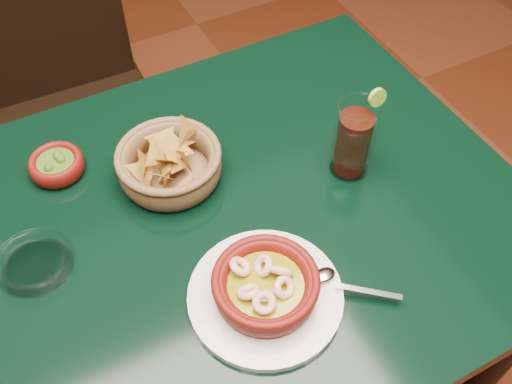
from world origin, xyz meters
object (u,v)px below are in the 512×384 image
dining_table (181,269)px  cola_drink (354,140)px  shrimp_plate (266,288)px  chip_basket (169,164)px  dining_chair (76,103)px

dining_table → cola_drink: bearing=-0.9°
shrimp_plate → chip_basket: size_ratio=1.37×
dining_chair → cola_drink: cola_drink is taller
dining_table → dining_chair: (-0.02, 0.71, -0.16)m
dining_table → cola_drink: size_ratio=7.05×
dining_table → dining_chair: dining_chair is taller
chip_basket → dining_table: bearing=-110.4°
shrimp_plate → cola_drink: bearing=32.1°
shrimp_plate → cola_drink: 0.31m
dining_table → shrimp_plate: (0.08, -0.17, 0.13)m
dining_chair → shrimp_plate: bearing=-83.4°
dining_table → cola_drink: 0.38m
chip_basket → cola_drink: (0.29, -0.13, 0.04)m
dining_chair → shrimp_plate: (0.10, -0.87, 0.29)m
shrimp_plate → dining_chair: bearing=96.6°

